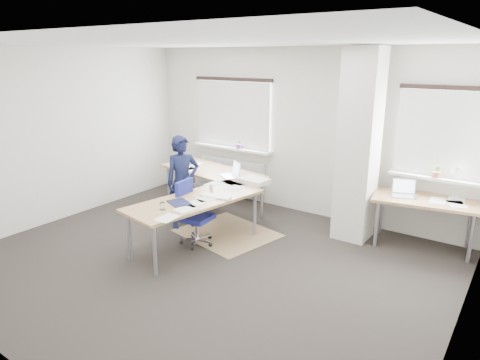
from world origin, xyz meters
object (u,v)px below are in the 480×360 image
Objects in this scene: desk_main at (207,186)px; person at (183,182)px; desk_side at (426,202)px; task_chair at (195,227)px.

person is (-0.34, -0.19, 0.05)m from desk_main.
task_chair is (-2.74, -1.77, -0.42)m from desk_side.
desk_side reaches higher than desk_main.
person is (-0.58, 0.40, 0.48)m from task_chair.
person reaches higher than desk_main.
person reaches higher than task_chair.
desk_main is at bearing 106.90° from task_chair.
desk_side reaches higher than task_chair.
person reaches higher than desk_side.
task_chair is at bearing -157.10° from desk_side.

